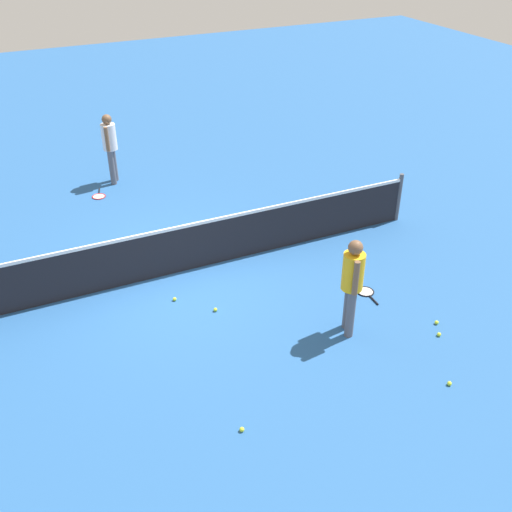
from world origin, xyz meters
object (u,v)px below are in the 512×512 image
tennis_ball_baseline (449,383)px  tennis_ball_by_net (439,334)px  tennis_racket_near_player (366,292)px  tennis_ball_stray_right (242,429)px  tennis_ball_near_player (175,299)px  tennis_racket_far_player (99,196)px  player_near_side (352,280)px  player_far_side (110,143)px  tennis_ball_stray_left (215,310)px  tennis_ball_midcourt (437,322)px

tennis_ball_baseline → tennis_ball_by_net: bearing=57.9°
tennis_racket_near_player → tennis_ball_stray_right: tennis_ball_stray_right is taller
tennis_ball_near_player → tennis_racket_far_player: bearing=93.8°
player_near_side → player_far_side: bearing=105.7°
player_near_side → tennis_racket_near_player: bearing=40.9°
tennis_ball_by_net → tennis_ball_stray_left: 3.70m
player_near_side → tennis_ball_by_net: (1.27, -0.73, -0.98)m
player_far_side → tennis_ball_by_net: bearing=-67.5°
player_far_side → tennis_ball_near_player: (-0.23, -5.35, -0.98)m
player_near_side → tennis_ball_stray_left: size_ratio=25.76×
player_near_side → tennis_ball_stray_right: (-2.40, -1.21, -0.98)m
player_near_side → tennis_ball_by_net: player_near_side is taller
player_far_side → tennis_ball_stray_left: bearing=-87.0°
tennis_ball_midcourt → tennis_ball_stray_right: same height
tennis_racket_near_player → tennis_ball_near_player: 3.40m
player_far_side → tennis_racket_far_player: (-0.54, -0.64, -1.00)m
tennis_racket_far_player → tennis_ball_stray_right: 7.90m
tennis_ball_near_player → tennis_ball_by_net: (3.56, -2.72, 0.00)m
tennis_ball_near_player → tennis_ball_stray_right: same height
player_near_side → player_far_side: same height
tennis_racket_near_player → tennis_ball_stray_left: (-2.64, 0.63, 0.02)m
tennis_racket_near_player → tennis_racket_far_player: size_ratio=0.97×
tennis_racket_far_player → tennis_ball_baseline: bearing=-68.6°
tennis_ball_near_player → tennis_ball_by_net: 4.48m
player_far_side → tennis_ball_midcourt: size_ratio=25.76×
tennis_racket_far_player → tennis_ball_stray_left: tennis_ball_stray_left is taller
tennis_racket_far_player → tennis_ball_stray_right: tennis_ball_stray_right is taller
player_near_side → tennis_racket_near_player: (0.88, 0.77, -1.00)m
tennis_ball_near_player → tennis_ball_midcourt: bearing=-33.3°
player_near_side → tennis_ball_near_player: 3.18m
tennis_ball_midcourt → tennis_ball_stray_right: size_ratio=1.00×
tennis_racket_far_player → tennis_ball_stray_left: size_ratio=9.19×
tennis_racket_near_player → tennis_ball_stray_left: size_ratio=8.95×
player_near_side → tennis_ball_midcourt: 1.80m
tennis_ball_stray_right → tennis_ball_stray_left: bearing=76.0°
tennis_racket_near_player → tennis_ball_stray_right: bearing=-149.0°
tennis_ball_baseline → tennis_ball_stray_left: size_ratio=1.00×
player_near_side → tennis_ball_midcourt: bearing=-18.1°
tennis_ball_midcourt → tennis_ball_stray_left: bearing=149.7°
tennis_ball_by_net → tennis_ball_stray_right: size_ratio=1.00×
player_far_side → tennis_ball_by_net: player_far_side is taller
tennis_ball_near_player → tennis_ball_stray_left: same height
tennis_racket_near_player → tennis_ball_midcourt: (0.55, -1.24, 0.02)m
tennis_ball_midcourt → tennis_ball_stray_right: 3.91m
tennis_ball_baseline → tennis_ball_stray_right: same height
player_near_side → tennis_racket_near_player: 1.54m
tennis_racket_far_player → tennis_ball_midcourt: 8.22m
player_near_side → tennis_ball_near_player: size_ratio=25.76×
tennis_ball_by_net → tennis_ball_midcourt: (0.17, 0.26, 0.00)m
tennis_ball_by_net → tennis_ball_midcourt: bearing=57.5°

